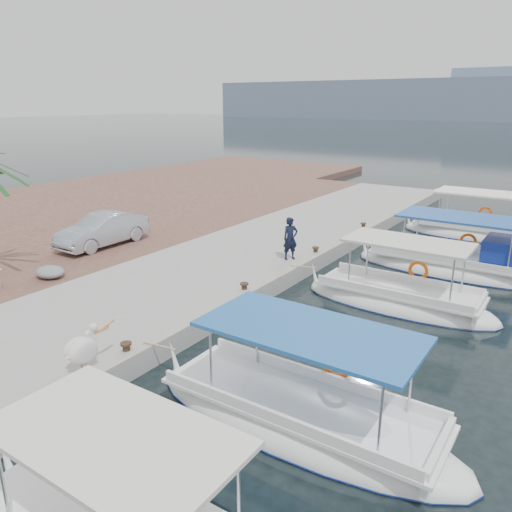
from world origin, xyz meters
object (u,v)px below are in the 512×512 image
(fishing_caique_e, at_px, (472,234))
(parked_car, at_px, (103,230))
(fishing_caique_d, at_px, (454,267))
(pelican, at_px, (83,349))
(fishing_caique_b, at_px, (299,420))
(fisherman, at_px, (290,239))
(fishing_caique_c, at_px, (398,302))

(fishing_caique_e, distance_m, parked_car, 17.65)
(fishing_caique_d, distance_m, fishing_caique_e, 6.16)
(fishing_caique_e, xyz_separation_m, pelican, (-4.55, -19.62, 0.92))
(fishing_caique_e, bearing_deg, parked_car, -135.23)
(pelican, height_order, parked_car, parked_car)
(fishing_caique_b, bearing_deg, pelican, -162.10)
(parked_car, bearing_deg, fisherman, 19.63)
(pelican, relative_size, fisherman, 0.80)
(fishing_caique_b, height_order, fishing_caique_c, same)
(fishing_caique_d, bearing_deg, parked_car, -154.33)
(pelican, distance_m, parked_car, 10.75)
(fishing_caique_d, bearing_deg, fishing_caique_e, 95.09)
(fishing_caique_d, relative_size, fishing_caique_e, 1.13)
(fisherman, bearing_deg, fishing_caique_d, -22.04)
(fishing_caique_e, relative_size, fisherman, 4.03)
(fishing_caique_c, relative_size, fishing_caique_e, 0.95)
(fishing_caique_c, distance_m, parked_car, 12.51)
(fishing_caique_c, relative_size, pelican, 4.79)
(parked_car, bearing_deg, fishing_caique_c, 7.69)
(fishing_caique_b, distance_m, fisherman, 9.90)
(fishing_caique_b, relative_size, pelican, 5.38)
(fishing_caique_c, distance_m, pelican, 9.96)
(fishing_caique_b, distance_m, fishing_caique_d, 11.95)
(fishing_caique_d, height_order, fisherman, fishing_caique_d)
(fishing_caique_d, bearing_deg, fisherman, -146.80)
(fishing_caique_b, height_order, fishing_caique_e, same)
(fishing_caique_e, height_order, pelican, fishing_caique_e)
(fishing_caique_d, xyz_separation_m, fisherman, (-5.41, -3.54, 1.15))
(fisherman, bearing_deg, fishing_caique_c, -67.92)
(fishing_caique_b, distance_m, pelican, 5.10)
(fishing_caique_e, bearing_deg, fishing_caique_b, -89.28)
(fishing_caique_d, relative_size, pelican, 5.70)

